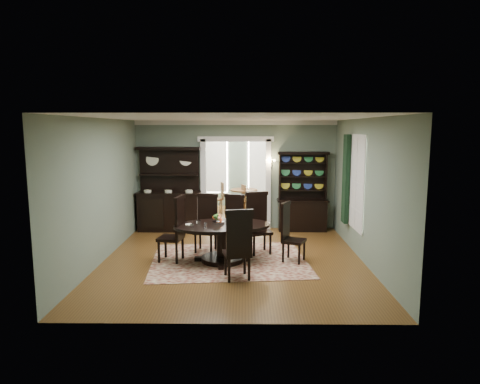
% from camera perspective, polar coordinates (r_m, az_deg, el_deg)
% --- Properties ---
extents(room, '(5.51, 6.01, 3.01)m').
position_cam_1_polar(room, '(8.94, -0.96, 0.68)').
color(room, brown).
rests_on(room, ground).
extents(parlor, '(3.51, 3.50, 3.01)m').
position_cam_1_polar(parlor, '(14.40, -0.34, 3.42)').
color(parlor, brown).
rests_on(parlor, ground).
extents(doorway_trim, '(2.08, 0.25, 2.57)m').
position_cam_1_polar(doorway_trim, '(11.87, -0.56, 2.82)').
color(doorway_trim, silver).
rests_on(doorway_trim, floor).
extents(right_window, '(0.15, 1.47, 2.12)m').
position_cam_1_polar(right_window, '(10.11, 14.63, 1.45)').
color(right_window, white).
rests_on(right_window, wall_right).
extents(wall_sconce, '(0.27, 0.21, 0.21)m').
position_cam_1_polar(wall_sconce, '(11.71, 4.09, 4.06)').
color(wall_sconce, gold).
rests_on(wall_sconce, back_wall_right).
extents(rug, '(3.47, 2.93, 0.01)m').
position_cam_1_polar(rug, '(9.23, -1.44, -9.08)').
color(rug, maroon).
rests_on(rug, floor).
extents(dining_table, '(2.23, 2.20, 0.80)m').
position_cam_1_polar(dining_table, '(9.02, -2.36, -5.86)').
color(dining_table, black).
rests_on(dining_table, rug).
extents(centerpiece, '(1.28, 0.82, 0.21)m').
position_cam_1_polar(centerpiece, '(9.03, -2.94, -3.86)').
color(centerpiece, silver).
rests_on(centerpiece, dining_table).
extents(chair_far_left, '(0.56, 0.55, 1.31)m').
position_cam_1_polar(chair_far_left, '(9.83, -4.47, -3.88)').
color(chair_far_left, black).
rests_on(chair_far_left, rug).
extents(chair_far_mid, '(0.60, 0.59, 1.28)m').
position_cam_1_polar(chair_far_mid, '(9.94, -0.95, -3.82)').
color(chair_far_mid, black).
rests_on(chair_far_mid, rug).
extents(chair_far_right, '(0.63, 0.61, 1.38)m').
position_cam_1_polar(chair_far_right, '(9.68, 2.41, -3.85)').
color(chair_far_right, black).
rests_on(chair_far_right, rug).
extents(chair_end_left, '(0.58, 0.60, 1.40)m').
position_cam_1_polar(chair_end_left, '(9.08, -8.56, -4.67)').
color(chair_end_left, black).
rests_on(chair_end_left, rug).
extents(chair_end_right, '(0.60, 0.61, 1.26)m').
position_cam_1_polar(chair_end_right, '(9.09, 6.58, -5.10)').
color(chair_end_right, black).
rests_on(chair_end_right, rug).
extents(chair_near, '(0.59, 0.57, 1.35)m').
position_cam_1_polar(chair_near, '(7.87, -0.23, -6.83)').
color(chair_near, black).
rests_on(chair_near, rug).
extents(sideboard, '(1.76, 0.67, 2.29)m').
position_cam_1_polar(sideboard, '(11.90, -9.43, -1.26)').
color(sideboard, black).
rests_on(sideboard, floor).
extents(welsh_dresser, '(1.39, 0.52, 2.16)m').
position_cam_1_polar(welsh_dresser, '(11.85, 8.31, -1.34)').
color(welsh_dresser, black).
rests_on(welsh_dresser, floor).
extents(parlor_table, '(0.89, 0.89, 0.82)m').
position_cam_1_polar(parlor_table, '(13.95, 0.53, -0.81)').
color(parlor_table, brown).
rests_on(parlor_table, parlor_floor).
extents(parlor_chair_left, '(0.47, 0.46, 1.03)m').
position_cam_1_polar(parlor_chair_left, '(14.02, -2.88, -0.69)').
color(parlor_chair_left, brown).
rests_on(parlor_chair_left, parlor_floor).
extents(parlor_chair_right, '(0.47, 0.46, 1.00)m').
position_cam_1_polar(parlor_chair_right, '(13.76, 0.94, -0.93)').
color(parlor_chair_right, brown).
rests_on(parlor_chair_right, parlor_floor).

